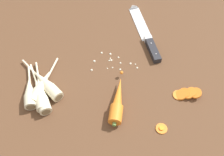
# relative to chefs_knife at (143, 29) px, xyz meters

# --- Properties ---
(ground_plane) EXTENTS (1.20, 0.90, 0.04)m
(ground_plane) POSITION_rel_chefs_knife_xyz_m (-0.12, -0.24, -0.03)
(ground_plane) COLOR brown
(chefs_knife) EXTENTS (0.12, 0.34, 0.04)m
(chefs_knife) POSITION_rel_chefs_knife_xyz_m (0.00, 0.00, 0.00)
(chefs_knife) COLOR silver
(chefs_knife) RESTS_ON ground_plane
(whole_carrot) EXTENTS (0.06, 0.21, 0.04)m
(whole_carrot) POSITION_rel_chefs_knife_xyz_m (-0.10, -0.35, 0.01)
(whole_carrot) COLOR orange
(whole_carrot) RESTS_ON ground_plane
(parsnip_front) EXTENTS (0.09, 0.21, 0.04)m
(parsnip_front) POSITION_rel_chefs_knife_xyz_m (-0.36, -0.33, 0.01)
(parsnip_front) COLOR beige
(parsnip_front) RESTS_ON ground_plane
(parsnip_mid_left) EXTENTS (0.07, 0.20, 0.04)m
(parsnip_mid_left) POSITION_rel_chefs_knife_xyz_m (-0.36, -0.30, 0.01)
(parsnip_mid_left) COLOR beige
(parsnip_mid_left) RESTS_ON ground_plane
(parsnip_mid_right) EXTENTS (0.07, 0.18, 0.04)m
(parsnip_mid_right) POSITION_rel_chefs_knife_xyz_m (-0.39, -0.33, 0.01)
(parsnip_mid_right) COLOR beige
(parsnip_mid_right) RESTS_ON ground_plane
(parsnip_back) EXTENTS (0.18, 0.18, 0.04)m
(parsnip_back) POSITION_rel_chefs_knife_xyz_m (-0.34, -0.29, 0.01)
(parsnip_back) COLOR beige
(parsnip_back) RESTS_ON ground_plane
(parsnip_outer) EXTENTS (0.12, 0.21, 0.04)m
(parsnip_outer) POSITION_rel_chefs_knife_xyz_m (-0.35, -0.33, 0.01)
(parsnip_outer) COLOR beige
(parsnip_outer) RESTS_ON ground_plane
(carrot_slice_stack) EXTENTS (0.09, 0.04, 0.03)m
(carrot_slice_stack) POSITION_rel_chefs_knife_xyz_m (0.13, -0.31, 0.00)
(carrot_slice_stack) COLOR orange
(carrot_slice_stack) RESTS_ON ground_plane
(carrot_slice_stray_near) EXTENTS (0.04, 0.04, 0.01)m
(carrot_slice_stray_near) POSITION_rel_chefs_knife_xyz_m (0.04, -0.44, -0.00)
(carrot_slice_stray_near) COLOR orange
(carrot_slice_stray_near) RESTS_ON ground_plane
(mince_crumbs) EXTENTS (0.17, 0.09, 0.01)m
(mince_crumbs) POSITION_rel_chefs_knife_xyz_m (-0.12, -0.17, -0.00)
(mince_crumbs) COLOR silver
(mince_crumbs) RESTS_ON ground_plane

